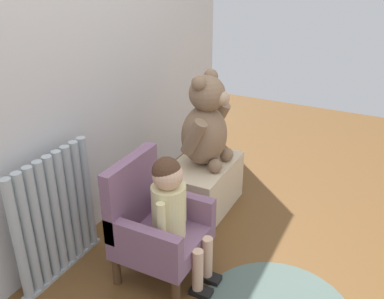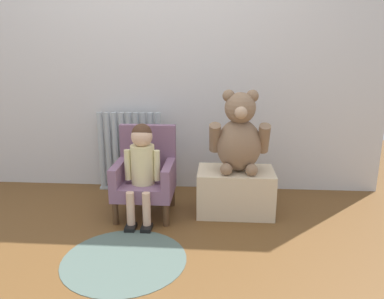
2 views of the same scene
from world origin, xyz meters
TOP-DOWN VIEW (x-y plane):
  - back_wall at (0.00, 1.09)m, footprint 3.80×0.05m
  - radiator at (-0.23, 0.97)m, footprint 0.56×0.05m
  - child_armchair at (-0.01, 0.52)m, footprint 0.42×0.41m
  - child_figure at (-0.01, 0.41)m, footprint 0.25×0.35m
  - low_bench at (0.66, 0.56)m, footprint 0.56×0.35m
  - large_teddy_bear at (0.68, 0.55)m, footprint 0.43×0.30m

SIDE VIEW (x-z plane):
  - low_bench at x=0.66m, z-range 0.00..0.33m
  - child_armchair at x=-0.01m, z-range -0.02..0.62m
  - radiator at x=-0.23m, z-range 0.00..0.68m
  - child_figure at x=-0.01m, z-range 0.10..0.80m
  - large_teddy_bear at x=0.68m, z-range 0.30..0.89m
  - back_wall at x=0.00m, z-range 0.00..2.40m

